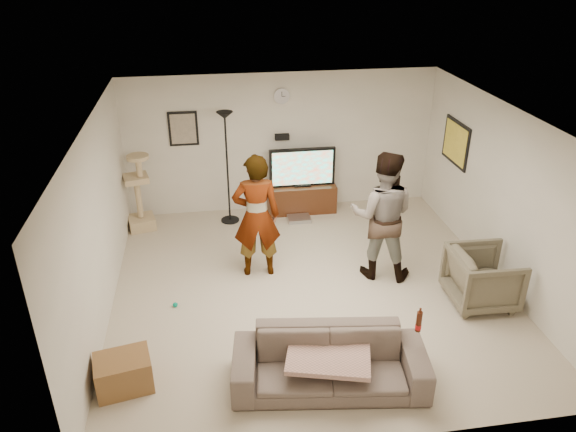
{
  "coord_description": "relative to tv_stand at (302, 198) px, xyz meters",
  "views": [
    {
      "loc": [
        -1.31,
        -6.41,
        4.44
      ],
      "look_at": [
        -0.28,
        0.2,
        1.08
      ],
      "focal_mm": 33.97,
      "sensor_mm": 36.0,
      "label": 1
    }
  ],
  "objects": [
    {
      "name": "floor",
      "position": [
        -0.33,
        -2.5,
        -0.26
      ],
      "size": [
        5.5,
        5.5,
        0.02
      ],
      "primitive_type": "cube",
      "color": "tan",
      "rests_on": "ground"
    },
    {
      "name": "ceiling",
      "position": [
        -0.33,
        -2.5,
        2.26
      ],
      "size": [
        5.5,
        5.5,
        0.02
      ],
      "primitive_type": "cube",
      "color": "white",
      "rests_on": "wall_back"
    },
    {
      "name": "wall_back",
      "position": [
        -0.33,
        0.25,
        1.0
      ],
      "size": [
        5.5,
        0.04,
        2.5
      ],
      "primitive_type": "cube",
      "color": "beige",
      "rests_on": "floor"
    },
    {
      "name": "wall_front",
      "position": [
        -0.33,
        -5.25,
        1.0
      ],
      "size": [
        5.5,
        0.04,
        2.5
      ],
      "primitive_type": "cube",
      "color": "beige",
      "rests_on": "floor"
    },
    {
      "name": "wall_left",
      "position": [
        -3.08,
        -2.5,
        1.0
      ],
      "size": [
        0.04,
        5.5,
        2.5
      ],
      "primitive_type": "cube",
      "color": "beige",
      "rests_on": "floor"
    },
    {
      "name": "wall_right",
      "position": [
        2.42,
        -2.5,
        1.0
      ],
      "size": [
        0.04,
        5.5,
        2.5
      ],
      "primitive_type": "cube",
      "color": "beige",
      "rests_on": "floor"
    },
    {
      "name": "wall_clock",
      "position": [
        -0.33,
        0.22,
        1.85
      ],
      "size": [
        0.26,
        0.04,
        0.26
      ],
      "primitive_type": "cylinder",
      "rotation": [
        1.57,
        0.0,
        0.0
      ],
      "color": "silver",
      "rests_on": "wall_back"
    },
    {
      "name": "wall_speaker",
      "position": [
        -0.33,
        0.19,
        1.13
      ],
      "size": [
        0.25,
        0.1,
        0.1
      ],
      "primitive_type": "cube",
      "color": "black",
      "rests_on": "wall_back"
    },
    {
      "name": "picture_back",
      "position": [
        -2.03,
        0.23,
        1.35
      ],
      "size": [
        0.42,
        0.03,
        0.52
      ],
      "primitive_type": "cube",
      "color": "gray",
      "rests_on": "wall_back"
    },
    {
      "name": "picture_right",
      "position": [
        2.4,
        -0.9,
        1.25
      ],
      "size": [
        0.03,
        0.78,
        0.62
      ],
      "primitive_type": "cube",
      "color": "gold",
      "rests_on": "wall_right"
    },
    {
      "name": "tv_stand",
      "position": [
        0.0,
        0.0,
        0.0
      ],
      "size": [
        1.22,
        0.45,
        0.51
      ],
      "primitive_type": "cube",
      "color": "#3B1D0E",
      "rests_on": "floor"
    },
    {
      "name": "console_box",
      "position": [
        -0.12,
        -0.4,
        -0.22
      ],
      "size": [
        0.4,
        0.3,
        0.07
      ],
      "primitive_type": "cube",
      "color": "#AFAFB5",
      "rests_on": "floor"
    },
    {
      "name": "tv",
      "position": [
        0.0,
        0.0,
        0.6
      ],
      "size": [
        1.18,
        0.08,
        0.7
      ],
      "primitive_type": "cube",
      "color": "black",
      "rests_on": "tv_stand"
    },
    {
      "name": "tv_screen",
      "position": [
        0.0,
        -0.04,
        0.6
      ],
      "size": [
        1.09,
        0.01,
        0.62
      ],
      "primitive_type": "cube",
      "color": "#2BE3C3",
      "rests_on": "tv"
    },
    {
      "name": "floor_lamp",
      "position": [
        -1.33,
        -0.2,
        0.74
      ],
      "size": [
        0.32,
        0.32,
        1.99
      ],
      "primitive_type": "cylinder",
      "color": "black",
      "rests_on": "floor"
    },
    {
      "name": "cat_tree",
      "position": [
        -2.86,
        -0.24,
        0.42
      ],
      "size": [
        0.52,
        0.52,
        1.36
      ],
      "primitive_type": "cube",
      "rotation": [
        0.0,
        0.0,
        0.23
      ],
      "color": "tan",
      "rests_on": "floor"
    },
    {
      "name": "person_left",
      "position": [
        -1.02,
        -1.97,
        0.68
      ],
      "size": [
        0.7,
        0.47,
        1.88
      ],
      "primitive_type": "imported",
      "rotation": [
        0.0,
        0.0,
        3.11
      ],
      "color": "#BEBDC0",
      "rests_on": "floor"
    },
    {
      "name": "person_right",
      "position": [
        0.75,
        -2.27,
        0.71
      ],
      "size": [
        1.13,
        1.0,
        1.92
      ],
      "primitive_type": "imported",
      "rotation": [
        0.0,
        0.0,
        2.8
      ],
      "color": "navy",
      "rests_on": "floor"
    },
    {
      "name": "sofa",
      "position": [
        -0.48,
        -4.41,
        0.06
      ],
      "size": [
        2.22,
        1.11,
        0.62
      ],
      "primitive_type": "imported",
      "rotation": [
        0.0,
        0.0,
        -0.13
      ],
      "color": "brown",
      "rests_on": "floor"
    },
    {
      "name": "throw_blanket",
      "position": [
        -0.49,
        -4.41,
        0.17
      ],
      "size": [
        1.05,
        0.91,
        0.06
      ],
      "primitive_type": "cube",
      "rotation": [
        0.0,
        0.0,
        -0.27
      ],
      "color": "tan",
      "rests_on": "sofa"
    },
    {
      "name": "beer_bottle",
      "position": [
        0.5,
        -4.41,
        0.49
      ],
      "size": [
        0.06,
        0.06,
        0.25
      ],
      "primitive_type": "cylinder",
      "color": "#3F190C",
      "rests_on": "sofa"
    },
    {
      "name": "armchair",
      "position": [
        1.91,
        -3.2,
        0.14
      ],
      "size": [
        0.89,
        0.87,
        0.78
      ],
      "primitive_type": "imported",
      "rotation": [
        0.0,
        0.0,
        1.54
      ],
      "color": "brown",
      "rests_on": "floor"
    },
    {
      "name": "side_table",
      "position": [
        -2.73,
        -4.1,
        -0.06
      ],
      "size": [
        0.67,
        0.55,
        0.4
      ],
      "primitive_type": "cube",
      "rotation": [
        0.0,
        0.0,
        0.19
      ],
      "color": "brown",
      "rests_on": "floor"
    },
    {
      "name": "toy_ball",
      "position": [
        -2.23,
        -2.68,
        -0.22
      ],
      "size": [
        0.07,
        0.07,
        0.07
      ],
      "primitive_type": "sphere",
      "color": "#008869",
      "rests_on": "floor"
    }
  ]
}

